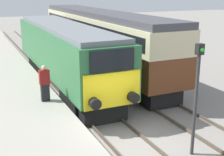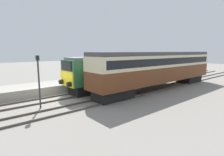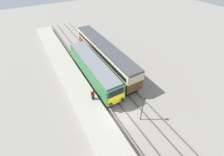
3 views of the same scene
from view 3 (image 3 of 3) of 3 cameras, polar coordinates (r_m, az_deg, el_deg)
ground_plane at (r=19.70m, az=3.93°, el=-14.39°), size 120.00×120.00×0.00m
platform_left at (r=23.50m, az=-13.65°, el=-2.81°), size 3.50×50.00×0.85m
rails_near_track at (r=22.43m, az=-3.04°, el=-5.22°), size 1.51×60.00×0.14m
rails_far_track at (r=23.68m, az=4.28°, el=-2.29°), size 1.50×60.00×0.14m
locomotive at (r=23.49m, az=-7.06°, el=3.39°), size 2.70×14.16×3.68m
passenger_carriage at (r=26.55m, az=-2.95°, el=9.60°), size 2.75×18.25×4.18m
person_on_platform at (r=19.94m, az=-7.32°, el=-6.37°), size 0.44×0.26×1.62m
signal_post at (r=17.86m, az=11.60°, el=-10.94°), size 0.24×0.28×3.96m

